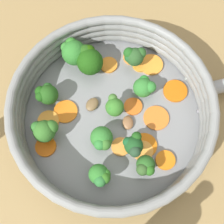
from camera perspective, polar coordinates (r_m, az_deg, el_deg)
ground_plane at (r=0.47m, az=0.00°, el=-1.36°), size 4.00×4.00×0.00m
skillet at (r=0.46m, az=0.00°, el=-1.01°), size 0.32×0.32×0.02m
skillet_rim_wall at (r=0.43m, az=0.00°, el=0.76°), size 0.33×0.33×0.06m
skillet_rivet_left at (r=0.48m, az=18.49°, el=0.22°), size 0.01×0.01×0.01m
skillet_rivet_right at (r=0.50m, az=15.94°, el=6.97°), size 0.01×0.01×0.01m
carrot_slice_0 at (r=0.46m, az=9.60°, el=-1.27°), size 0.06×0.06×0.00m
carrot_slice_1 at (r=0.44m, az=6.23°, el=-8.80°), size 0.05×0.05×0.00m
carrot_slice_2 at (r=0.44m, az=7.08°, el=-7.22°), size 0.06×0.06×0.00m
carrot_slice_3 at (r=0.50m, az=6.23°, el=10.26°), size 0.04×0.04×0.00m
carrot_slice_4 at (r=0.45m, az=-14.22°, el=-7.30°), size 0.04×0.04×0.00m
carrot_slice_5 at (r=0.44m, az=11.53°, el=-10.22°), size 0.04×0.04×0.00m
carrot_slice_6 at (r=0.44m, az=1.92°, el=-7.56°), size 0.04×0.04×0.01m
carrot_slice_7 at (r=0.49m, az=-0.72°, el=10.21°), size 0.04×0.04×0.01m
carrot_slice_8 at (r=0.50m, az=4.31°, el=11.81°), size 0.04×0.04×0.01m
carrot_slice_9 at (r=0.50m, az=8.57°, el=10.17°), size 0.06×0.06×0.00m
carrot_slice_10 at (r=0.48m, az=13.59°, el=4.48°), size 0.06×0.06×0.00m
carrot_slice_11 at (r=0.46m, az=4.62°, el=1.24°), size 0.03×0.03×0.00m
carrot_slice_12 at (r=0.46m, az=-10.08°, el=0.12°), size 0.05×0.05×0.00m
carrot_slice_13 at (r=0.46m, az=-13.68°, el=-1.88°), size 0.04×0.04×0.01m
broccoli_floret_0 at (r=0.46m, az=6.98°, el=5.49°), size 0.04×0.04×0.04m
broccoli_floret_1 at (r=0.41m, az=4.66°, el=-7.31°), size 0.04×0.03×0.04m
broccoli_floret_2 at (r=0.48m, az=4.89°, el=12.03°), size 0.04×0.04×0.04m
broccoli_floret_3 at (r=0.47m, az=-4.96°, el=11.27°), size 0.05×0.05×0.05m
broccoli_floret_4 at (r=0.48m, az=-8.38°, el=12.82°), size 0.05×0.04×0.05m
broccoli_floret_5 at (r=0.43m, az=-14.40°, el=-3.89°), size 0.04×0.04×0.05m
broccoli_floret_6 at (r=0.41m, az=7.25°, el=-11.63°), size 0.03×0.03×0.04m
broccoli_floret_7 at (r=0.42m, az=-2.23°, el=-5.91°), size 0.04×0.04×0.04m
broccoli_floret_8 at (r=0.43m, az=0.06°, el=1.45°), size 0.03×0.03×0.04m
broccoli_floret_9 at (r=0.40m, az=-2.61°, el=-13.64°), size 0.04×0.03×0.04m
broccoli_floret_10 at (r=0.45m, az=-14.02°, el=3.79°), size 0.04×0.04×0.04m
mushroom_piece_0 at (r=0.45m, az=3.48°, el=-2.32°), size 0.03×0.03×0.01m
mushroom_piece_1 at (r=0.46m, az=-4.33°, el=1.69°), size 0.03×0.03×0.01m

